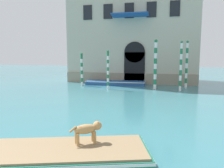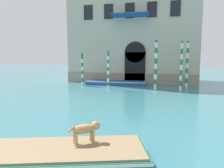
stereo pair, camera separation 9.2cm
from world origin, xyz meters
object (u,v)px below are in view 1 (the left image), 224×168
object	(u,v)px
mooring_pole_0	(181,66)
mooring_pole_1	(108,70)
dog_on_deck	(88,129)
mooring_pole_4	(155,65)
boat_foreground	(45,156)
mooring_pole_3	(82,69)
mooring_pole_2	(187,64)
boat_moored_near_palazzo	(115,83)

from	to	relation	value
mooring_pole_0	mooring_pole_1	size ratio (longest dim) A/B	1.21
dog_on_deck	mooring_pole_4	world-z (taller)	mooring_pole_4
boat_foreground	mooring_pole_3	size ratio (longest dim) A/B	1.86
mooring_pole_2	mooring_pole_3	bearing A→B (deg)	-176.11
mooring_pole_0	mooring_pole_4	bearing A→B (deg)	168.50
mooring_pole_0	mooring_pole_3	size ratio (longest dim) A/B	1.30
boat_foreground	dog_on_deck	distance (m)	1.45
mooring_pole_3	mooring_pole_4	xyz separation A→B (m)	(7.59, -0.88, 0.60)
dog_on_deck	mooring_pole_4	distance (m)	14.64
boat_foreground	mooring_pole_3	xyz separation A→B (m)	(-5.05, 16.05, 1.45)
boat_foreground	dog_on_deck	bearing A→B (deg)	13.99
boat_foreground	dog_on_deck	size ratio (longest dim) A/B	7.26
boat_moored_near_palazzo	mooring_pole_1	distance (m)	3.39
boat_foreground	boat_moored_near_palazzo	size ratio (longest dim) A/B	1.00
dog_on_deck	mooring_pole_1	distance (m)	13.98
boat_moored_near_palazzo	mooring_pole_3	distance (m)	3.85
boat_foreground	mooring_pole_0	distance (m)	15.59
mooring_pole_1	boat_moored_near_palazzo	bearing A→B (deg)	89.11
mooring_pole_0	mooring_pole_2	world-z (taller)	mooring_pole_2
mooring_pole_0	mooring_pole_1	distance (m)	6.56
boat_foreground	mooring_pole_2	xyz separation A→B (m)	(5.45, 16.76, 2.02)
mooring_pole_0	mooring_pole_3	distance (m)	9.92
boat_moored_near_palazzo	mooring_pole_1	xyz separation A→B (m)	(-0.05, -2.98, 1.61)
boat_moored_near_palazzo	mooring_pole_1	size ratio (longest dim) A/B	1.75
mooring_pole_2	mooring_pole_1	bearing A→B (deg)	-161.35
boat_foreground	dog_on_deck	world-z (taller)	dog_on_deck
mooring_pole_0	mooring_pole_4	world-z (taller)	mooring_pole_4
boat_moored_near_palazzo	mooring_pole_2	world-z (taller)	mooring_pole_2
dog_on_deck	mooring_pole_1	xyz separation A→B (m)	(-2.86, 13.66, 0.87)
dog_on_deck	mooring_pole_0	distance (m)	14.58
mooring_pole_1	mooring_pole_3	size ratio (longest dim) A/B	1.07
dog_on_deck	boat_moored_near_palazzo	world-z (taller)	dog_on_deck
mooring_pole_1	mooring_pole_4	xyz separation A→B (m)	(4.31, 0.84, 0.48)
boat_moored_near_palazzo	mooring_pole_0	distance (m)	7.27
mooring_pole_2	mooring_pole_3	size ratio (longest dim) A/B	1.33
mooring_pole_2	mooring_pole_4	xyz separation A→B (m)	(-2.91, -1.60, 0.03)
mooring_pole_1	mooring_pole_2	bearing A→B (deg)	18.65
mooring_pole_1	mooring_pole_2	size ratio (longest dim) A/B	0.80
dog_on_deck	boat_moored_near_palazzo	size ratio (longest dim) A/B	0.14
mooring_pole_2	boat_foreground	bearing A→B (deg)	-108.00
mooring_pole_2	mooring_pole_4	world-z (taller)	mooring_pole_4
dog_on_deck	mooring_pole_3	size ratio (longest dim) A/B	0.26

